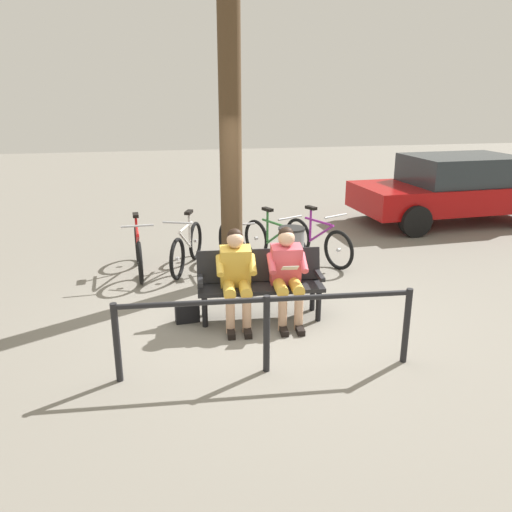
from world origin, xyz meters
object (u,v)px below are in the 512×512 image
object	(u,v)px
bicycle_purple	(187,247)
bench	(260,279)
person_reading	(287,271)
handbag	(187,313)
litter_bin	(291,254)
person_companion	(236,273)
tree_trunk	(231,149)
bicycle_orange	(233,250)
parked_car	(454,188)
bicycle_blue	(138,251)
bicycle_silver	(274,243)
bicycle_red	(317,241)

from	to	relation	value
bicycle_purple	bench	bearing A→B (deg)	41.69
person_reading	handbag	bearing A→B (deg)	-3.79
litter_bin	bicycle_purple	bearing A→B (deg)	-28.30
person_companion	litter_bin	size ratio (longest dim) A/B	1.45
bicycle_purple	tree_trunk	bearing A→B (deg)	64.76
bicycle_orange	person_reading	bearing A→B (deg)	3.93
tree_trunk	litter_bin	xyz separation A→B (m)	(-0.90, 0.16, -1.60)
bench	bicycle_purple	xyz separation A→B (m)	(0.79, -2.08, -0.15)
handbag	parked_car	distance (m)	7.44
bicycle_blue	parked_car	size ratio (longest dim) A/B	0.39
person_companion	litter_bin	xyz separation A→B (m)	(-1.09, -1.38, -0.25)
bench	parked_car	distance (m)	6.64
bicycle_silver	bicycle_purple	size ratio (longest dim) A/B	0.98
person_reading	tree_trunk	world-z (taller)	tree_trunk
person_companion	bicycle_orange	size ratio (longest dim) A/B	0.72
tree_trunk	bicycle_orange	world-z (taller)	tree_trunk
person_companion	handbag	world-z (taller)	person_companion
person_companion	bicycle_orange	world-z (taller)	person_companion
person_companion	parked_car	distance (m)	6.99
bicycle_silver	person_reading	bearing A→B (deg)	-33.89
bench	bicycle_red	distance (m)	2.46
bicycle_orange	bicycle_purple	xyz separation A→B (m)	(0.72, -0.27, 0.00)
bicycle_blue	parked_car	distance (m)	7.11
bench	bicycle_purple	bearing A→B (deg)	-64.65
litter_bin	bicycle_purple	size ratio (longest dim) A/B	0.52
bicycle_red	bicycle_orange	bearing A→B (deg)	-107.43
litter_bin	parked_car	size ratio (longest dim) A/B	0.19
bicycle_silver	bicycle_purple	distance (m)	1.46
tree_trunk	litter_bin	bearing A→B (deg)	170.04
litter_bin	bicycle_red	world-z (taller)	bicycle_red
bicycle_red	parked_car	size ratio (longest dim) A/B	0.36
bicycle_orange	parked_car	bearing A→B (deg)	106.63
bench	person_companion	xyz separation A→B (m)	(0.33, 0.14, 0.16)
bench	person_companion	world-z (taller)	person_companion
person_companion	handbag	xyz separation A→B (m)	(0.61, -0.13, -0.54)
bicycle_red	bicycle_silver	distance (m)	0.75
person_reading	handbag	world-z (taller)	person_reading
person_companion	bicycle_purple	xyz separation A→B (m)	(0.46, -2.21, -0.30)
parked_car	tree_trunk	bearing A→B (deg)	23.76
handbag	tree_trunk	size ratio (longest dim) A/B	0.07
handbag	tree_trunk	xyz separation A→B (m)	(-0.80, -1.41, 1.89)
bicycle_purple	parked_car	distance (m)	6.36
bench	person_companion	bearing A→B (deg)	27.24
bicycle_red	person_companion	bearing A→B (deg)	-64.29
handbag	tree_trunk	distance (m)	2.49
bench	bicycle_red	size ratio (longest dim) A/B	1.05
tree_trunk	bicycle_blue	bearing A→B (deg)	-23.70
litter_bin	bicycle_silver	xyz separation A→B (m)	(0.09, -0.78, -0.06)
person_companion	bicycle_red	xyz separation A→B (m)	(-1.75, -2.14, -0.30)
bicycle_blue	handbag	bearing A→B (deg)	13.61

